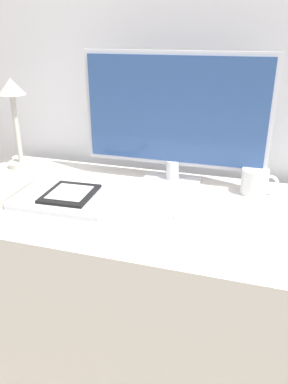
% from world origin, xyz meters
% --- Properties ---
extents(wall_back, '(3.60, 0.05, 2.40)m').
position_xyz_m(wall_back, '(0.00, 0.58, 1.20)').
color(wall_back, silver).
rests_on(wall_back, ground_plane).
extents(desk, '(1.44, 0.64, 0.73)m').
position_xyz_m(desk, '(0.00, 0.18, 0.37)').
color(desk, silver).
rests_on(desk, ground_plane).
extents(monitor, '(0.64, 0.11, 0.45)m').
position_xyz_m(monitor, '(0.01, 0.39, 0.98)').
color(monitor, silver).
rests_on(monitor, desk).
extents(keyboard, '(0.31, 0.11, 0.01)m').
position_xyz_m(keyboard, '(0.24, 0.16, 0.74)').
color(keyboard, silver).
rests_on(keyboard, desk).
extents(laptop, '(0.31, 0.23, 0.03)m').
position_xyz_m(laptop, '(-0.27, 0.12, 0.75)').
color(laptop, '#BCBCC1').
rests_on(laptop, desk).
extents(ereader, '(0.16, 0.18, 0.01)m').
position_xyz_m(ereader, '(-0.26, 0.12, 0.77)').
color(ereader, black).
rests_on(ereader, laptop).
extents(desk_lamp, '(0.10, 0.10, 0.35)m').
position_xyz_m(desk_lamp, '(-0.61, 0.37, 0.97)').
color(desk_lamp, '#BCB7AD').
rests_on(desk_lamp, desk).
extents(coffee_mug, '(0.12, 0.09, 0.09)m').
position_xyz_m(coffee_mug, '(0.30, 0.37, 0.78)').
color(coffee_mug, white).
rests_on(coffee_mug, desk).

